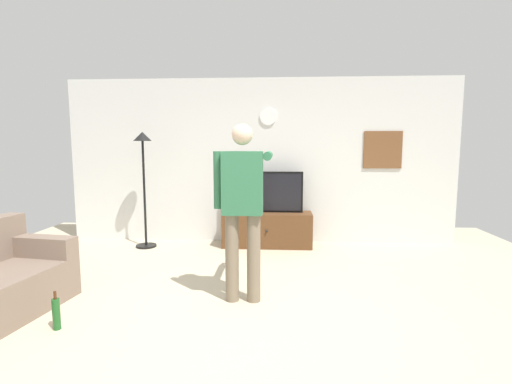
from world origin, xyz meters
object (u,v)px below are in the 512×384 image
(tv_stand, at_px, (267,229))
(beverage_bottle, at_px, (56,313))
(floor_lamp, at_px, (143,165))
(wall_clock, at_px, (268,117))
(television, at_px, (267,192))
(person_standing_nearer_lamp, at_px, (243,202))
(framed_picture, at_px, (383,150))

(tv_stand, xyz_separation_m, beverage_bottle, (-1.76, -2.90, -0.13))
(floor_lamp, bearing_deg, wall_clock, 13.27)
(tv_stand, relative_size, wall_clock, 5.21)
(tv_stand, height_order, television, television)
(floor_lamp, bearing_deg, television, 6.26)
(person_standing_nearer_lamp, bearing_deg, television, 85.25)
(framed_picture, distance_m, person_standing_nearer_lamp, 3.23)
(person_standing_nearer_lamp, height_order, beverage_bottle, person_standing_nearer_lamp)
(person_standing_nearer_lamp, distance_m, beverage_bottle, 1.96)
(wall_clock, xyz_separation_m, framed_picture, (1.85, 0.00, -0.53))
(television, distance_m, wall_clock, 1.23)
(wall_clock, bearing_deg, tv_stand, -90.00)
(wall_clock, distance_m, person_standing_nearer_lamp, 2.67)
(television, height_order, person_standing_nearer_lamp, person_standing_nearer_lamp)
(television, bearing_deg, beverage_bottle, -120.94)
(framed_picture, bearing_deg, floor_lamp, -173.06)
(wall_clock, bearing_deg, framed_picture, 0.15)
(television, bearing_deg, person_standing_nearer_lamp, -94.75)
(floor_lamp, distance_m, person_standing_nearer_lamp, 2.67)
(wall_clock, distance_m, floor_lamp, 2.13)
(floor_lamp, height_order, person_standing_nearer_lamp, person_standing_nearer_lamp)
(tv_stand, xyz_separation_m, wall_clock, (-0.00, 0.29, 1.80))
(floor_lamp, height_order, beverage_bottle, floor_lamp)
(tv_stand, height_order, wall_clock, wall_clock)
(framed_picture, distance_m, beverage_bottle, 5.02)
(beverage_bottle, bearing_deg, television, 59.06)
(tv_stand, height_order, person_standing_nearer_lamp, person_standing_nearer_lamp)
(tv_stand, distance_m, beverage_bottle, 3.39)
(wall_clock, xyz_separation_m, floor_lamp, (-1.93, -0.46, -0.77))
(television, relative_size, beverage_bottle, 3.24)
(framed_picture, xyz_separation_m, person_standing_nearer_lamp, (-2.03, -2.46, -0.50))
(tv_stand, bearing_deg, person_standing_nearer_lamp, -94.85)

